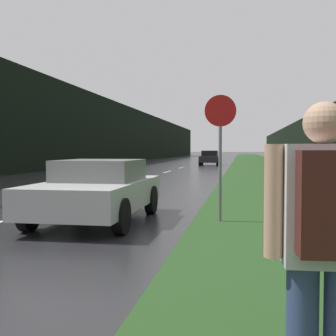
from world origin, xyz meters
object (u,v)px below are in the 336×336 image
(stop_sign, at_px, (220,144))
(hitchhiker_with_backpack, at_px, (324,246))
(car_passing_near, at_px, (98,190))
(car_passing_far, at_px, (210,158))

(stop_sign, height_order, hitchhiker_with_backpack, stop_sign)
(car_passing_near, relative_size, car_passing_far, 1.03)
(stop_sign, distance_m, hitchhiker_with_backpack, 6.85)
(stop_sign, distance_m, car_passing_near, 2.85)
(car_passing_near, bearing_deg, stop_sign, -172.69)
(stop_sign, relative_size, car_passing_far, 0.67)
(car_passing_near, bearing_deg, car_passing_far, -90.00)
(hitchhiker_with_backpack, bearing_deg, car_passing_near, 116.16)
(car_passing_far, bearing_deg, stop_sign, 94.59)
(stop_sign, xyz_separation_m, car_passing_near, (-2.65, -0.34, -0.99))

